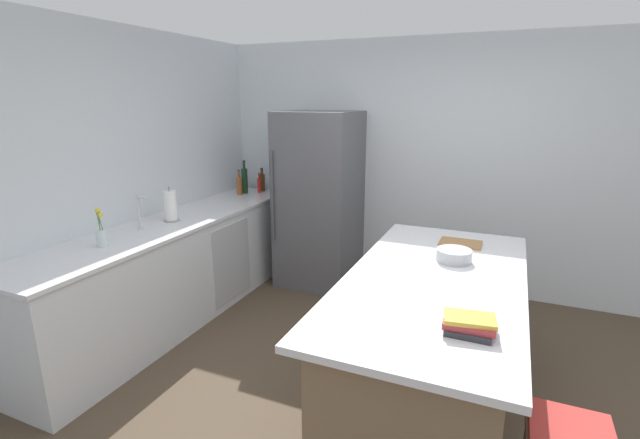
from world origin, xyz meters
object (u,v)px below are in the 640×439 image
object	(u,v)px
flower_vase	(101,234)
cookbook_stack	(469,325)
paper_towel_roll	(170,206)
cutting_board	(460,243)
sink_faucet	(140,212)
wine_bottle	(245,180)
refrigerator	(319,200)
vinegar_bottle	(239,185)
mixing_bowl	(454,255)
kitchen_island	(430,343)
syrup_bottle	(262,182)
hot_sauce_bottle	(259,185)

from	to	relation	value
flower_vase	cookbook_stack	xyz separation A→B (m)	(2.63, -0.23, -0.06)
paper_towel_roll	cutting_board	distance (m)	2.49
sink_faucet	wine_bottle	size ratio (longest dim) A/B	0.79
refrigerator	paper_towel_roll	bearing A→B (deg)	-124.17
vinegar_bottle	mixing_bowl	distance (m)	2.82
cookbook_stack	vinegar_bottle	bearing A→B (deg)	140.91
kitchen_island	paper_towel_roll	xyz separation A→B (m)	(-2.40, 0.38, 0.60)
flower_vase	mixing_bowl	size ratio (longest dim) A/B	1.26
paper_towel_roll	sink_faucet	bearing A→B (deg)	-95.83
wine_bottle	vinegar_bottle	distance (m)	0.11
sink_faucet	syrup_bottle	distance (m)	1.81
syrup_bottle	mixing_bowl	size ratio (longest dim) A/B	1.16
mixing_bowl	vinegar_bottle	bearing A→B (deg)	153.67
sink_faucet	vinegar_bottle	xyz separation A→B (m)	(-0.03, 1.53, -0.05)
sink_faucet	hot_sauce_bottle	size ratio (longest dim) A/B	1.28
syrup_bottle	vinegar_bottle	size ratio (longest dim) A/B	0.97
wine_bottle	syrup_bottle	bearing A→B (deg)	58.31
vinegar_bottle	cookbook_stack	bearing A→B (deg)	-39.09
mixing_bowl	cutting_board	bearing A→B (deg)	90.06
sink_faucet	flower_vase	size ratio (longest dim) A/B	1.01
kitchen_island	syrup_bottle	xyz separation A→B (m)	(-2.33, 1.87, 0.57)
vinegar_bottle	hot_sauce_bottle	bearing A→B (deg)	50.68
cookbook_stack	flower_vase	bearing A→B (deg)	174.90
hot_sauce_bottle	vinegar_bottle	world-z (taller)	vinegar_bottle
flower_vase	hot_sauce_bottle	world-z (taller)	flower_vase
cutting_board	hot_sauce_bottle	bearing A→B (deg)	156.38
hot_sauce_bottle	cookbook_stack	distance (m)	3.51
refrigerator	wine_bottle	size ratio (longest dim) A/B	4.96
wine_bottle	kitchen_island	bearing A→B (deg)	-34.46
refrigerator	hot_sauce_bottle	world-z (taller)	refrigerator
refrigerator	sink_faucet	distance (m)	1.87
vinegar_bottle	mixing_bowl	bearing A→B (deg)	-26.33
kitchen_island	syrup_bottle	bearing A→B (deg)	141.25
refrigerator	cookbook_stack	xyz separation A→B (m)	(1.77, -2.31, 0.04)
vinegar_bottle	mixing_bowl	xyz separation A→B (m)	(2.53, -1.25, -0.07)
kitchen_island	sink_faucet	xyz separation A→B (m)	(-2.43, 0.06, 0.62)
paper_towel_roll	mixing_bowl	bearing A→B (deg)	-1.14
kitchen_island	wine_bottle	bearing A→B (deg)	145.54
refrigerator	sink_faucet	size ratio (longest dim) A/B	6.24
paper_towel_roll	syrup_bottle	xyz separation A→B (m)	(0.07, 1.49, -0.02)
hot_sauce_bottle	mixing_bowl	distance (m)	2.78
kitchen_island	mixing_bowl	size ratio (longest dim) A/B	9.27
sink_faucet	cutting_board	size ratio (longest dim) A/B	0.98
flower_vase	hot_sauce_bottle	size ratio (longest dim) A/B	1.27
paper_towel_roll	vinegar_bottle	world-z (taller)	paper_towel_roll
hot_sauce_bottle	wine_bottle	xyz separation A→B (m)	(-0.14, -0.09, 0.07)
refrigerator	syrup_bottle	distance (m)	0.85
flower_vase	mixing_bowl	world-z (taller)	flower_vase
syrup_bottle	cookbook_stack	bearing A→B (deg)	-43.91
flower_vase	hot_sauce_bottle	bearing A→B (deg)	88.40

